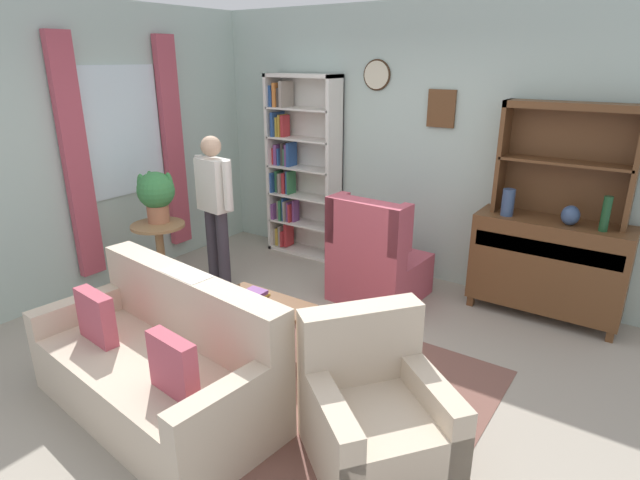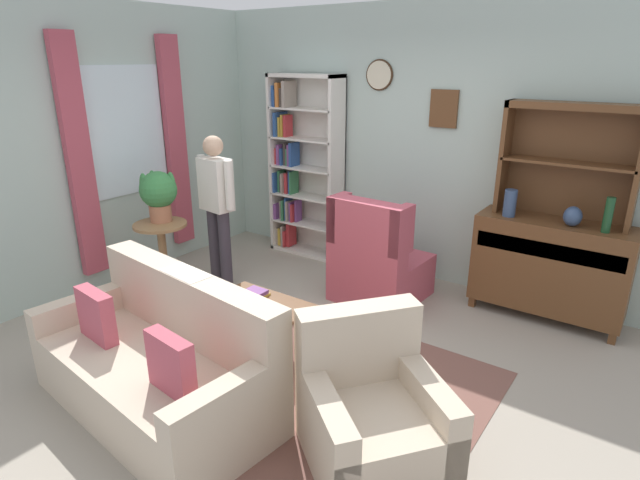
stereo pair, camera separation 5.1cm
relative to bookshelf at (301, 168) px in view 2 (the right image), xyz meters
name	(u,v)px [view 2 (the right image)]	position (x,y,z in m)	size (l,w,h in m)	color
ground_plane	(296,356)	(1.41, -1.94, -1.04)	(5.40, 4.60, 0.02)	#9E9384
wall_back	(420,146)	(1.41, 0.19, 0.37)	(5.00, 0.09, 2.80)	#ADC1B7
wall_left	(96,150)	(-1.11, -1.89, 0.36)	(0.16, 4.20, 2.80)	#ADC1B7
area_rug	(292,381)	(1.61, -2.24, -1.03)	(2.67, 2.15, 0.01)	brown
bookshelf	(301,168)	(0.00, 0.00, 0.00)	(0.90, 0.30, 2.10)	silver
sideboard	(550,265)	(2.86, -0.08, -0.52)	(1.30, 0.45, 0.92)	brown
sideboard_hutch	(571,146)	(2.86, 0.02, 0.53)	(1.10, 0.26, 1.00)	brown
vase_tall	(510,203)	(2.47, -0.16, 0.01)	(0.11, 0.11, 0.24)	#33476B
vase_round	(573,216)	(2.99, -0.15, -0.03)	(0.15, 0.15, 0.17)	#33476B
bottle_wine	(608,215)	(3.25, -0.17, 0.03)	(0.07, 0.07, 0.29)	#194223
couch_floral	(159,365)	(1.05, -2.96, -0.72)	(1.88, 1.04, 0.90)	beige
armchair_floral	(372,417)	(2.47, -2.57, -0.74)	(1.08, 1.07, 0.88)	beige
wingback_chair	(377,263)	(1.43, -0.67, -0.65)	(0.81, 0.83, 1.05)	#B74C5B
plant_stand	(163,250)	(-0.43, -1.73, -0.59)	(0.52, 0.52, 0.72)	#997047
potted_plant_large	(158,192)	(-0.49, -1.67, -0.02)	(0.36, 0.36, 0.50)	#AD6B4C
person_reading	(217,201)	(-0.08, -1.29, -0.13)	(0.53, 0.24, 1.56)	#38333D
coffee_table	(260,311)	(1.13, -2.04, -0.68)	(0.80, 0.50, 0.42)	brown
book_stack	(256,293)	(1.01, -1.95, -0.59)	(0.17, 0.16, 0.05)	gold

